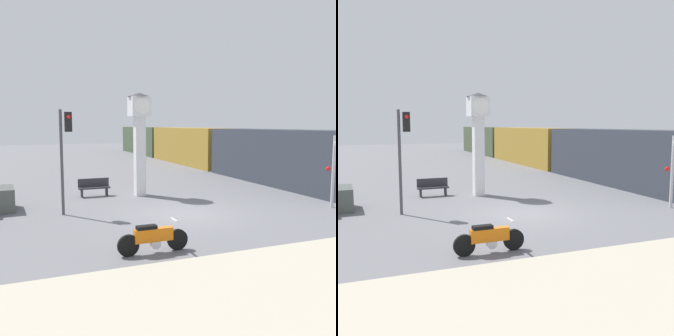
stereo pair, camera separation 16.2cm
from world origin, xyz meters
The scene contains 8 objects.
ground_plane centered at (0.00, 0.00, 0.00)m, with size 120.00×120.00×0.00m, color slate.
sidewalk_strip centered at (0.00, -8.14, 0.05)m, with size 36.00×6.00×0.10m.
motorcycle centered at (-2.74, -4.14, 0.45)m, with size 2.14×0.46×0.94m.
clock_tower centered at (-0.42, 4.61, 3.50)m, with size 1.20×1.20×5.32m.
freight_train centered at (8.96, 18.61, 1.70)m, with size 2.80×39.70×3.40m.
traffic_light centered at (-4.51, 1.61, 2.96)m, with size 0.50×0.35×4.31m.
railroad_crossing_signal centered at (6.73, -1.38, 1.77)m, with size 0.90×0.82×3.22m.
bench centered at (-2.73, 5.20, 0.49)m, with size 1.60×0.44×0.92m.
Camera 1 is at (-6.19, -14.01, 3.69)m, focal length 40.00 mm.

